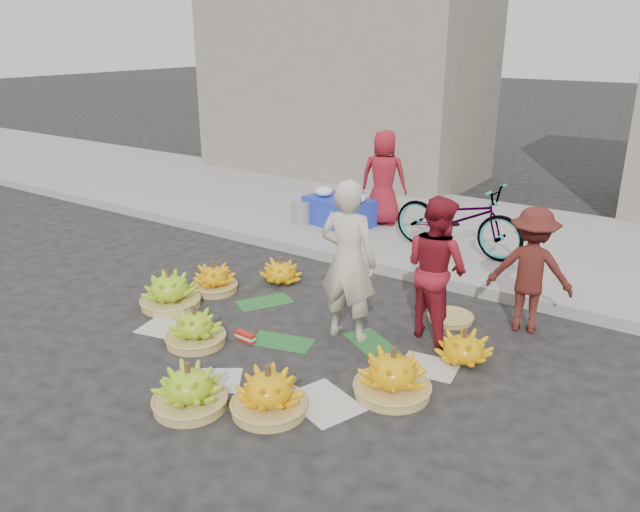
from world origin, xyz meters
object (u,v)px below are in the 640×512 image
Objects in this scene: banana_bunch_0 at (170,290)px; vendor_cream at (348,261)px; bicycle at (458,218)px; flower_table at (339,210)px; banana_bunch_4 at (393,374)px.

vendor_cream is at bearing 13.50° from banana_bunch_0.
bicycle is (0.02, 2.92, -0.24)m from vendor_cream.
flower_table is at bearing 88.68° from banana_bunch_0.
vendor_cream reaches higher than banana_bunch_0.
flower_table is at bearing -61.60° from vendor_cream.
bicycle reaches higher than flower_table.
banana_bunch_0 is at bearing 8.07° from vendor_cream.
flower_table reaches higher than banana_bunch_4.
vendor_cream reaches higher than bicycle.
vendor_cream is 2.93m from bicycle.
banana_bunch_0 is 3.09m from banana_bunch_4.
bicycle is at bearing 4.78° from flower_table.
banana_bunch_4 is 3.78m from bicycle.
bicycle is (2.17, 3.43, 0.42)m from banana_bunch_0.
banana_bunch_4 is 0.36× the size of bicycle.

